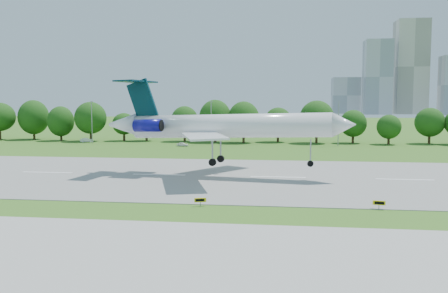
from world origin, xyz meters
TOP-DOWN VIEW (x-y plane):
  - ground at (0.00, 0.00)m, footprint 600.00×600.00m
  - runway at (0.00, 25.00)m, footprint 400.00×45.00m
  - taxiway at (0.00, -18.00)m, footprint 400.00×23.00m
  - tree_line at (0.00, 92.00)m, footprint 288.40×8.40m
  - light_poles at (-2.50, 82.00)m, footprint 175.90×0.25m
  - skyline at (100.16, 390.61)m, footprint 127.00×52.00m
  - airliner at (-10.09, 25.29)m, footprint 42.18×30.50m
  - taxi_sign_left at (-8.75, 1.71)m, footprint 1.43×0.57m
  - taxi_sign_right at (12.18, 2.75)m, footprint 1.46×0.44m
  - service_vehicle_a at (-58.08, 85.28)m, footprint 4.01×2.65m
  - service_vehicle_b at (-27.01, 76.24)m, footprint 3.45×2.03m

SIDE VIEW (x-z plane):
  - ground at x=0.00m, z-range 0.00..0.00m
  - runway at x=0.00m, z-range 0.00..0.08m
  - taxiway at x=0.00m, z-range 0.00..0.08m
  - service_vehicle_b at x=-27.01m, z-range 0.00..1.10m
  - service_vehicle_a at x=-58.08m, z-range 0.00..1.25m
  - taxi_sign_left at x=-8.75m, z-range 0.24..1.25m
  - taxi_sign_right at x=12.18m, z-range 0.24..1.27m
  - tree_line at x=0.00m, z-range 0.99..11.39m
  - light_poles at x=-2.50m, z-range 0.24..12.43m
  - airliner at x=-10.09m, z-range 1.35..15.71m
  - skyline at x=100.16m, z-range -9.54..70.46m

